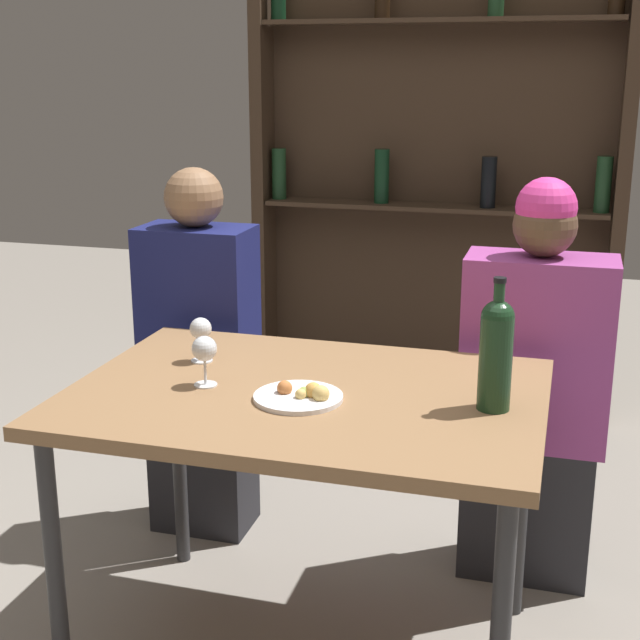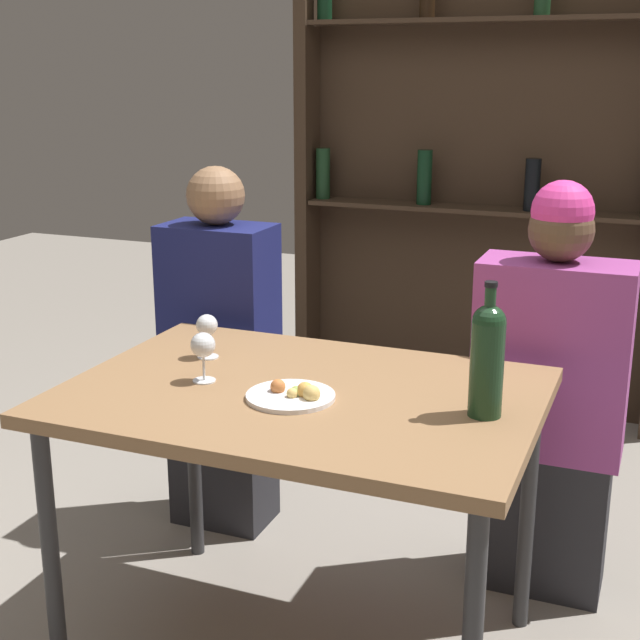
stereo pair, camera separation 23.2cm
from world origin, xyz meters
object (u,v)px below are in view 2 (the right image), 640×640
Objects in this scene: wine_glass_0 at (203,347)px; seated_person_right at (548,404)px; wine_glass_1 at (207,327)px; seated_person_left at (221,361)px; food_plate_0 at (294,395)px; wine_bottle at (488,355)px.

seated_person_right is at bearing 38.78° from wine_glass_0.
wine_glass_0 is 1.05× the size of wine_glass_1.
seated_person_left is at bearing 114.96° from wine_glass_0.
seated_person_right is (1.10, 0.00, 0.00)m from seated_person_left.
seated_person_right is at bearing 51.79° from food_plate_0.
wine_glass_0 is at bearing -64.00° from wine_glass_1.
seated_person_right is at bearing 27.65° from wine_glass_1.
seated_person_left is 1.10m from seated_person_right.
wine_bottle reaches higher than wine_glass_0.
wine_glass_0 is 0.10× the size of seated_person_left.
food_plate_0 is (0.27, -0.03, -0.08)m from wine_glass_0.
seated_person_left reaches higher than wine_glass_0.
seated_person_left is at bearing 149.63° from wine_bottle.
wine_glass_0 is (-0.72, -0.04, -0.05)m from wine_bottle.
seated_person_right reaches higher than food_plate_0.
wine_glass_1 is at bearing -65.45° from seated_person_left.
wine_glass_1 is at bearing 149.51° from food_plate_0.
seated_person_left reaches higher than food_plate_0.
seated_person_left reaches higher than wine_glass_1.
wine_bottle is at bearing 3.37° from wine_glass_0.
seated_person_left is (-0.21, 0.46, -0.27)m from wine_glass_1.
wine_bottle is 0.26× the size of seated_person_left.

